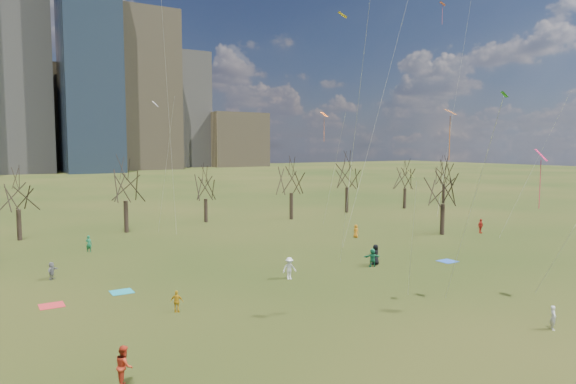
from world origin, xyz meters
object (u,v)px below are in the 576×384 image
blanket_navy (448,261)px  person_4 (177,302)px  blanket_teal (122,292)px  person_2 (124,366)px  blanket_crimson (52,306)px  person_1 (553,318)px

blanket_navy → person_4: (-27.09, -1.10, 0.73)m
blanket_teal → person_4: 7.07m
person_4 → person_2: bearing=91.8°
blanket_crimson → person_2: (1.37, -14.64, 0.94)m
blanket_teal → person_2: size_ratio=0.84×
blanket_teal → person_1: person_1 is taller
blanket_navy → blanket_crimson: bearing=172.0°
person_2 → blanket_navy: bearing=-64.7°
blanket_navy → person_1: person_1 is taller
person_1 → person_4: (-18.20, 14.78, 0.01)m
blanket_navy → person_2: bearing=-163.2°
person_1 → person_2: size_ratio=0.77×
person_1 → blanket_navy: bearing=13.3°
blanket_navy → person_4: 27.12m
blanket_crimson → blanket_navy: bearing=-8.0°
blanket_crimson → person_4: (6.91, -5.87, 0.73)m
blanket_crimson → person_1: 32.52m
blanket_crimson → person_2: person_2 is taller
blanket_navy → person_2: person_2 is taller
blanket_teal → person_4: person_4 is taller
blanket_teal → person_1: 29.51m
person_1 → person_4: bearing=93.5°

